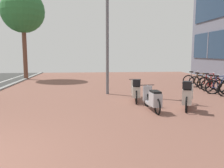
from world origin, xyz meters
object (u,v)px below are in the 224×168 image
lamp_post (107,31)px  bicycle_rack_07 (209,83)px  bicycle_rack_09 (194,80)px  scooter_near (187,96)px  bicycle_rack_08 (200,82)px  street_tree (23,12)px  scooter_far (136,91)px  bicycle_rack_05 (220,87)px  scooter_mid (153,99)px  bicycle_rack_06 (214,85)px

lamp_post → bicycle_rack_07: bearing=9.2°
bicycle_rack_07 → bicycle_rack_09: (-0.20, 1.45, -0.00)m
scooter_near → bicycle_rack_09: bearing=63.2°
bicycle_rack_08 → street_tree: bearing=154.2°
scooter_far → scooter_near: bearing=-44.0°
bicycle_rack_05 → scooter_mid: (-4.04, -2.90, 0.05)m
bicycle_rack_07 → scooter_far: (-4.59, -2.78, 0.11)m
bicycle_rack_07 → scooter_far: 5.37m
bicycle_rack_08 → street_tree: 13.09m
bicycle_rack_05 → bicycle_rack_06: size_ratio=1.07×
bicycle_rack_08 → scooter_mid: size_ratio=0.65×
bicycle_rack_05 → street_tree: street_tree is taller
bicycle_rack_06 → scooter_far: scooter_far is taller
lamp_post → bicycle_rack_09: bearing=23.6°
scooter_mid → street_tree: street_tree is taller
bicycle_rack_08 → bicycle_rack_07: bearing=-76.0°
bicycle_rack_06 → bicycle_rack_08: (-0.02, 1.45, -0.00)m
scooter_far → street_tree: size_ratio=0.28×
bicycle_rack_08 → scooter_mid: 6.55m
bicycle_rack_06 → bicycle_rack_09: 2.18m
scooter_far → street_tree: (-6.62, 8.84, 4.50)m
bicycle_rack_07 → lamp_post: size_ratio=0.24×
lamp_post → street_tree: 9.17m
bicycle_rack_06 → scooter_mid: (-4.16, -3.62, 0.07)m
bicycle_rack_05 → scooter_near: 3.95m
lamp_post → street_tree: bearing=128.9°
bicycle_rack_06 → scooter_mid: size_ratio=0.69×
scooter_mid → scooter_far: 1.60m
scooter_mid → scooter_near: bearing=4.9°
bicycle_rack_05 → bicycle_rack_08: (0.09, 2.18, -0.02)m
bicycle_rack_09 → lamp_post: bearing=-156.4°
bicycle_rack_06 → scooter_mid: bearing=-138.9°
bicycle_rack_06 → lamp_post: bearing=-178.1°
bicycle_rack_08 → scooter_far: scooter_far is taller
bicycle_rack_07 → bicycle_rack_08: (-0.18, 0.73, -0.01)m
bicycle_rack_08 → scooter_far: size_ratio=0.61×
street_tree → bicycle_rack_08: bearing=-25.8°
bicycle_rack_05 → bicycle_rack_06: bearing=81.1°
bicycle_rack_06 → lamp_post: lamp_post is taller
bicycle_rack_05 → scooter_far: 4.52m
bicycle_rack_06 → bicycle_rack_07: (0.16, 0.73, 0.01)m
bicycle_rack_08 → scooter_far: 5.63m
bicycle_rack_06 → lamp_post: (-5.44, -0.18, 2.65)m
bicycle_rack_07 → scooter_mid: (-4.32, -4.35, 0.06)m
bicycle_rack_06 → lamp_post: size_ratio=0.23×
bicycle_rack_08 → scooter_far: (-4.41, -3.50, 0.12)m
bicycle_rack_07 → street_tree: (-11.21, 6.06, 4.61)m
bicycle_rack_05 → bicycle_rack_09: bicycle_rack_05 is taller
bicycle_rack_09 → lamp_post: lamp_post is taller
bicycle_rack_05 → bicycle_rack_07: bicycle_rack_05 is taller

